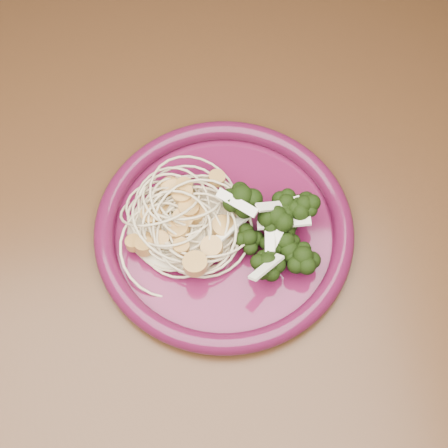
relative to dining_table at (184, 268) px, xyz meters
The scene contains 6 objects.
dining_table is the anchor object (origin of this frame).
dinner_plate 0.12m from the dining_table, 13.22° to the right, with size 0.31×0.31×0.02m.
spaghetti_pile 0.12m from the dining_table, 24.13° to the right, with size 0.11×0.10×0.03m, color #CEBB8D.
scallop_cluster 0.15m from the dining_table, 24.13° to the right, with size 0.11×0.11×0.04m, color gold, non-canonical shape.
broccoli_pile 0.16m from the dining_table, 12.37° to the right, with size 0.07×0.12×0.04m, color black.
onion_garnish 0.18m from the dining_table, 12.37° to the right, with size 0.05×0.08×0.05m, color beige, non-canonical shape.
Camera 1 is at (0.00, -0.30, 1.32)m, focal length 50.00 mm.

